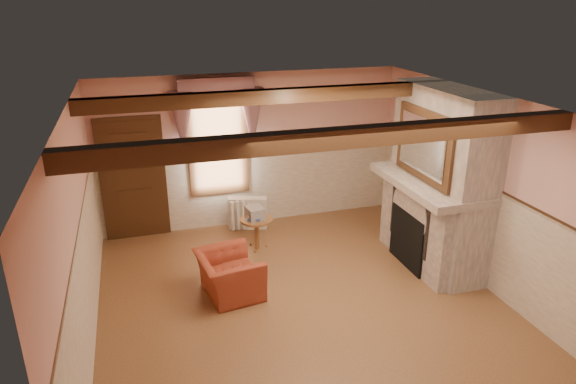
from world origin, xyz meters
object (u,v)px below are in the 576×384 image
object	(u,v)px
side_table	(257,234)
radiator	(248,213)
mantel_clock	(405,158)
oil_lamp	(410,158)
bowl	(432,177)
armchair	(229,275)

from	to	relation	value
side_table	radiator	xyz separation A→B (m)	(0.04, 0.85, 0.02)
radiator	mantel_clock	bearing A→B (deg)	-11.61
radiator	oil_lamp	size ratio (longest dim) A/B	2.50
radiator	oil_lamp	distance (m)	3.08
side_table	bowl	bearing A→B (deg)	-27.57
bowl	mantel_clock	distance (m)	0.83
radiator	side_table	bearing A→B (deg)	-75.79
bowl	side_table	bearing A→B (deg)	152.43
armchair	mantel_clock	world-z (taller)	mantel_clock
armchair	oil_lamp	xyz separation A→B (m)	(3.16, 0.67, 1.25)
mantel_clock	armchair	bearing A→B (deg)	-165.41
armchair	oil_lamp	bearing A→B (deg)	-85.98
side_table	bowl	world-z (taller)	bowl
radiator	oil_lamp	world-z (taller)	oil_lamp
side_table	radiator	size ratio (longest dim) A/B	0.79
mantel_clock	side_table	bearing A→B (deg)	169.71
radiator	armchair	bearing A→B (deg)	-92.94
side_table	mantel_clock	xyz separation A→B (m)	(2.44, -0.44, 1.25)
armchair	side_table	xyz separation A→B (m)	(0.72, 1.27, -0.03)
bowl	oil_lamp	distance (m)	0.68
armchair	mantel_clock	xyz separation A→B (m)	(3.16, 0.82, 1.21)
bowl	oil_lamp	bearing A→B (deg)	90.00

